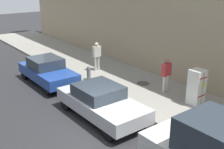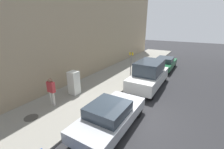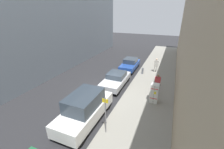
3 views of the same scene
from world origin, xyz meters
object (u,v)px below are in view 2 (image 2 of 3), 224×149
pedestrian_walking_far (51,90)px  parked_sedan_silver (110,116)px  street_sign_post (131,64)px  discarded_refrigerator (74,83)px  parked_sedan_green (165,63)px  parked_van_white (149,75)px

pedestrian_walking_far → parked_sedan_silver: 4.06m
street_sign_post → discarded_refrigerator: bearing=-115.8°
parked_sedan_green → street_sign_post: bearing=-109.1°
pedestrian_walking_far → parked_sedan_silver: (4.04, 0.06, -0.42)m
pedestrian_walking_far → parked_van_white: parked_van_white is taller
pedestrian_walking_far → parked_sedan_green: pedestrian_walking_far is taller
street_sign_post → parked_van_white: bearing=-17.4°
parked_sedan_silver → parked_van_white: 5.82m
discarded_refrigerator → street_sign_post: bearing=64.2°
parked_sedan_silver → parked_van_white: (-0.00, 5.82, 0.33)m
discarded_refrigerator → parked_sedan_green: size_ratio=0.36×
parked_van_white → parked_sedan_green: size_ratio=1.08×
parked_sedan_silver → parked_sedan_green: 11.60m
discarded_refrigerator → parked_van_white: size_ratio=0.33×
discarded_refrigerator → pedestrian_walking_far: pedestrian_walking_far is taller
discarded_refrigerator → street_sign_post: size_ratio=0.65×
parked_van_white → pedestrian_walking_far: bearing=-124.5°
discarded_refrigerator → parked_van_white: (4.03, 4.05, 0.10)m
street_sign_post → pedestrian_walking_far: street_sign_post is taller
discarded_refrigerator → parked_sedan_green: bearing=67.7°
street_sign_post → parked_sedan_silver: bearing=-74.2°
street_sign_post → parked_sedan_green: 5.58m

